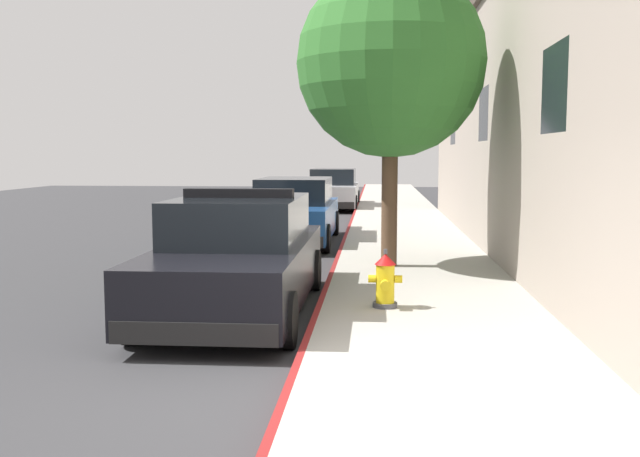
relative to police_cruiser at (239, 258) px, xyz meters
name	(u,v)px	position (x,y,z in m)	size (l,w,h in m)	color
ground_plane	(149,251)	(-3.41, 6.61, -0.84)	(32.82, 60.00, 0.20)	#353538
sidewalk_pavement	(409,246)	(2.59, 6.61, -0.66)	(2.88, 60.00, 0.16)	#ADA89E
curb_painted_edge	(343,245)	(1.11, 6.61, -0.66)	(0.08, 60.00, 0.16)	maroon
police_cruiser	(239,258)	(0.00, 0.00, 0.00)	(1.94, 4.84, 1.68)	black
parked_car_silver_ahead	(295,212)	(-0.12, 7.58, 0.00)	(1.94, 4.84, 1.56)	navy
parked_car_dark_far	(333,190)	(0.19, 18.09, 0.00)	(1.94, 4.84, 1.56)	#B2B5BA
fire_hydrant	(385,281)	(1.97, -0.28, -0.23)	(0.44, 0.40, 0.76)	#4C4C51
street_tree	(391,63)	(2.08, 3.15, 2.96)	(3.28, 3.28, 5.19)	brown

